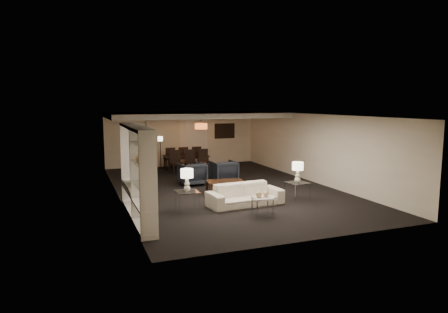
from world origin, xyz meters
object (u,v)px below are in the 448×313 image
Objects in this scene: pendant_light at (201,126)px; table_lamp_right at (298,172)px; side_table_right at (297,191)px; chair_fm at (182,158)px; vase_amber at (139,157)px; marble_table at (262,206)px; floor_speaker at (134,187)px; television at (134,174)px; chair_nm at (190,162)px; table_lamp_left at (187,180)px; chair_fr at (195,157)px; floor_lamp at (161,154)px; armchair_right at (224,172)px; side_table_left at (187,201)px; vase_blue at (142,181)px; chair_nr at (204,161)px; sofa at (245,195)px; dining_table at (186,163)px; armchair_left at (192,174)px; chair_nl at (176,162)px; coffee_table at (225,187)px; chair_fl at (169,158)px.

pendant_light is 6.05m from table_lamp_right.
chair_fm is at bearing 103.88° from side_table_right.
table_lamp_right is at bearing 8.16° from vase_amber.
floor_speaker is at bearing 144.18° from marble_table.
television is 6.03m from chair_nm.
table_lamp_right is (3.40, 0.00, 0.00)m from table_lamp_left.
chair_fr is at bearing 99.09° from side_table_right.
vase_amber is at bearing -118.94° from pendant_light.
chair_fm is (-0.00, 7.99, 0.24)m from marble_table.
floor_lamp is (1.93, 5.65, 0.17)m from floor_speaker.
armchair_right is 1.49× the size of side_table_left.
marble_table is 3.39m from vase_amber.
chair_nr is (3.66, 6.73, -0.65)m from vase_blue.
chair_nr reaches higher than marble_table.
side_table_right is 5.85m from chair_nm.
sofa is 3.15m from television.
dining_table is at bearing 134.05° from chair_nr.
armchair_left is 2.30m from chair_nl.
chair_nm is 0.66× the size of floor_lamp.
table_lamp_left reaches higher than armchair_left.
side_table_left is 1.00× the size of side_table_right.
chair_nm is at bearing 64.80° from chair_fr.
table_lamp_left reaches higher than chair_nl.
coffee_table is 0.63× the size of dining_table.
marble_table is 6.73m from chair_nl.
floor_speaker is (-2.95, 2.13, 0.32)m from marble_table.
chair_nr is (0.60, 5.59, 0.17)m from sofa.
table_lamp_left is at bearing 26.64° from vase_amber.
table_lamp_right reaches higher than floor_speaker.
chair_nr reaches higher than sofa.
floor_lamp is at bearing 95.46° from floor_speaker.
sofa is 3.37m from vase_blue.
marble_table is at bearing -147.09° from side_table_right.
television reaches higher than chair_fr.
table_lamp_right is 3.88× the size of vase_amber.
armchair_right is at bearing -51.45° from television.
vase_amber is 0.16× the size of chair_nr.
vase_amber is 8.05m from chair_fl.
sofa is 1.60m from coffee_table.
sofa is at bearing -90.00° from coffee_table.
dining_table is at bearing 85.51° from sofa.
marble_table is 0.43× the size of floor_speaker.
chair_fl is at bearing -0.43° from chair_fr.
floor_lamp is at bearing 151.95° from pendant_light.
chair_nl is 0.60m from chair_nm.
side_table_left is 0.61× the size of chair_nl.
vase_blue is (-4.76, -1.13, 0.28)m from table_lamp_right.
marble_table is 0.48× the size of television.
sofa is at bearing -89.02° from chair_nl.
marble_table is at bearing -32.91° from side_table_left.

